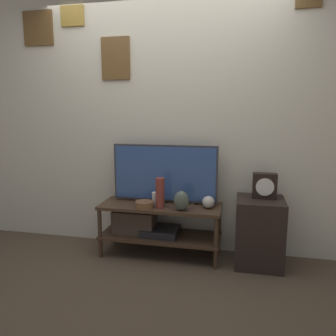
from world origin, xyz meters
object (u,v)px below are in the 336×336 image
Objects in this scene: vase_round_glass at (208,202)px; candle_jar at (156,199)px; vase_wide_bowl at (144,205)px; television at (165,173)px; mantel_clock at (265,186)px; vase_tall_ceramic at (160,193)px; vase_urn_stoneware at (181,201)px.

candle_jar is at bearing -179.93° from vase_round_glass.
candle_jar is at bearing 56.60° from vase_wide_bowl.
mantel_clock is (0.96, -0.05, -0.07)m from television.
vase_round_glass is 0.51× the size of mantel_clock.
vase_wide_bowl is at bearing -171.14° from mantel_clock.
vase_wide_bowl is 0.19m from vase_tall_ceramic.
television is 0.52m from vase_round_glass.
vase_round_glass is 0.27m from vase_urn_stoneware.
vase_round_glass is 0.64× the size of vase_urn_stoneware.
vase_wide_bowl is at bearing -165.20° from vase_tall_ceramic.
vase_round_glass is 0.94× the size of candle_jar.
vase_urn_stoneware is 1.46× the size of candle_jar.
vase_wide_bowl is at bearing 179.50° from vase_urn_stoneware.
vase_urn_stoneware is at bearing -46.95° from television.
vase_wide_bowl is at bearing -123.89° from television.
vase_urn_stoneware is 0.64× the size of vase_tall_ceramic.
vase_tall_ceramic is 0.13m from candle_jar.
vase_tall_ceramic is 1.24× the size of mantel_clock.
vase_wide_bowl is (-0.15, -0.22, -0.27)m from television.
vase_tall_ceramic reaches higher than candle_jar.
television is at bearing 167.61° from vase_round_glass.
mantel_clock reaches higher than vase_urn_stoneware.
vase_round_glass is at bearing 11.62° from vase_wide_bowl.
vase_round_glass is (0.45, -0.10, -0.24)m from television.
vase_urn_stoneware is at bearing -0.50° from vase_wide_bowl.
vase_urn_stoneware is 0.31m from candle_jar.
vase_round_glass is at bearing 10.58° from vase_tall_ceramic.
vase_tall_ceramic is (0.15, 0.04, 0.11)m from vase_wide_bowl.
vase_tall_ceramic is 0.98m from mantel_clock.
candle_jar is at bearing 155.72° from vase_urn_stoneware.
vase_wide_bowl is 0.60× the size of vase_tall_ceramic.
mantel_clock is at bearing 13.21° from vase_urn_stoneware.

